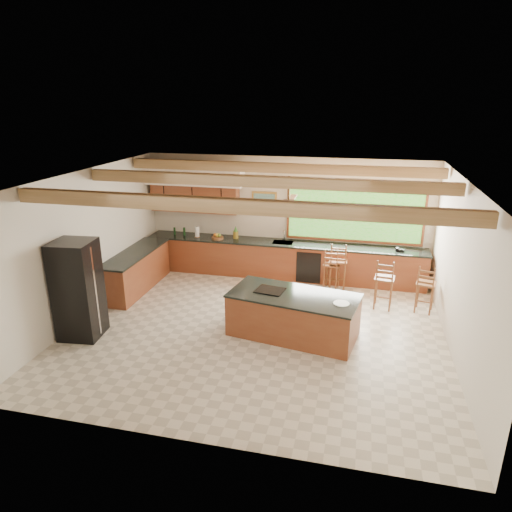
# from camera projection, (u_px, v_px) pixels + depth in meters

# --- Properties ---
(ground) EXTENTS (7.20, 7.20, 0.00)m
(ground) POSITION_uv_depth(u_px,v_px,m) (257.00, 329.00, 9.06)
(ground) COLOR beige
(ground) RESTS_ON ground
(room_shell) EXTENTS (7.27, 6.54, 3.02)m
(room_shell) POSITION_uv_depth(u_px,v_px,m) (256.00, 213.00, 8.97)
(room_shell) COLOR beige
(room_shell) RESTS_ON ground
(counter_run) EXTENTS (7.12, 3.10, 1.25)m
(counter_run) POSITION_uv_depth(u_px,v_px,m) (248.00, 262.00, 11.40)
(counter_run) COLOR brown
(counter_run) RESTS_ON ground
(island) EXTENTS (2.57, 1.54, 0.86)m
(island) POSITION_uv_depth(u_px,v_px,m) (293.00, 315.00, 8.72)
(island) COLOR brown
(island) RESTS_ON ground
(refrigerator) EXTENTS (0.81, 0.79, 1.90)m
(refrigerator) POSITION_uv_depth(u_px,v_px,m) (78.00, 290.00, 8.54)
(refrigerator) COLOR black
(refrigerator) RESTS_ON ground
(bar_stool_a) EXTENTS (0.43, 0.43, 1.17)m
(bar_stool_a) POSITION_uv_depth(u_px,v_px,m) (338.00, 262.00, 10.72)
(bar_stool_a) COLOR brown
(bar_stool_a) RESTS_ON ground
(bar_stool_b) EXTENTS (0.42, 0.42, 1.03)m
(bar_stool_b) POSITION_uv_depth(u_px,v_px,m) (332.00, 266.00, 10.73)
(bar_stool_b) COLOR brown
(bar_stool_b) RESTS_ON ground
(bar_stool_c) EXTENTS (0.45, 0.45, 1.14)m
(bar_stool_c) POSITION_uv_depth(u_px,v_px,m) (385.00, 280.00, 9.73)
(bar_stool_c) COLOR brown
(bar_stool_c) RESTS_ON ground
(bar_stool_d) EXTENTS (0.46, 0.46, 1.07)m
(bar_stool_d) POSITION_uv_depth(u_px,v_px,m) (426.00, 285.00, 9.56)
(bar_stool_d) COLOR brown
(bar_stool_d) RESTS_ON ground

